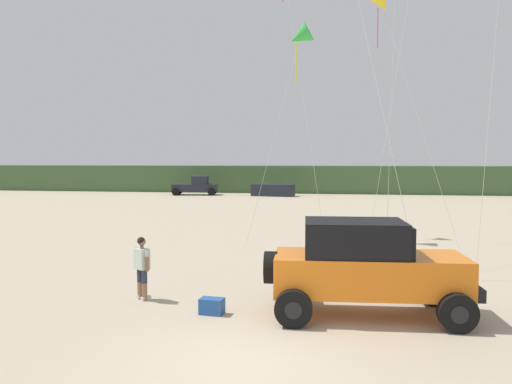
% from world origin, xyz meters
% --- Properties ---
extents(ground_plane, '(220.00, 220.00, 0.00)m').
position_xyz_m(ground_plane, '(0.00, 0.00, 0.00)').
color(ground_plane, tan).
extents(dune_ridge, '(90.00, 6.95, 3.00)m').
position_xyz_m(dune_ridge, '(-5.41, 50.93, 1.50)').
color(dune_ridge, '#426038').
rests_on(dune_ridge, ground_plane).
extents(jeep, '(4.93, 2.68, 2.26)m').
position_xyz_m(jeep, '(2.29, 3.28, 1.20)').
color(jeep, orange).
rests_on(jeep, ground_plane).
extents(person_watching, '(0.53, 0.46, 1.67)m').
position_xyz_m(person_watching, '(-3.45, 3.73, 0.94)').
color(person_watching, '#8C664C').
rests_on(person_watching, ground_plane).
extents(cooler_box, '(0.59, 0.41, 0.38)m').
position_xyz_m(cooler_box, '(-1.32, 2.80, 0.19)').
color(cooler_box, '#23519E').
rests_on(cooler_box, ground_plane).
extents(distant_pickup, '(4.82, 2.97, 1.98)m').
position_xyz_m(distant_pickup, '(-13.57, 43.59, 0.94)').
color(distant_pickup, '#1E232D').
rests_on(distant_pickup, ground_plane).
extents(distant_sedan, '(4.44, 2.44, 1.20)m').
position_xyz_m(distant_sedan, '(-5.42, 43.24, 0.60)').
color(distant_sedan, '#1E232D').
rests_on(distant_sedan, ground_plane).
extents(kite_orange_streamer, '(3.62, 4.49, 11.38)m').
position_xyz_m(kite_orange_streamer, '(3.34, 15.69, 10.81)').
color(kite_orange_streamer, yellow).
rests_on(kite_orange_streamer, ground_plane).
extents(kite_pink_ribbon, '(2.57, 3.95, 9.98)m').
position_xyz_m(kite_pink_ribbon, '(-0.31, 15.05, 9.28)').
color(kite_pink_ribbon, green).
rests_on(kite_pink_ribbon, ground_plane).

